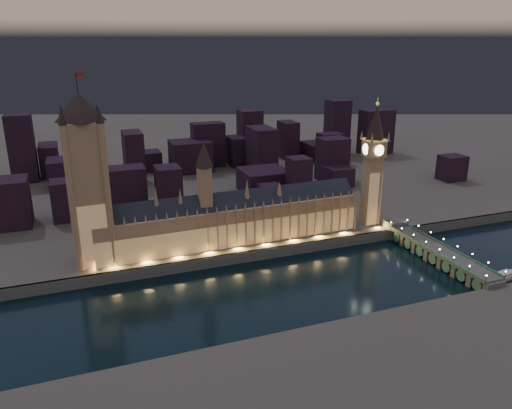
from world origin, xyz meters
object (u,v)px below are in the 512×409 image
object	(u,v)px
victoria_tower	(87,173)
river_boat	(499,278)
elizabeth_tower	(374,155)
westminster_bridge	(434,252)
palace_of_westminster	(231,219)

from	to	relation	value
victoria_tower	river_boat	size ratio (longest dim) A/B	2.94
river_boat	elizabeth_tower	bearing A→B (deg)	107.63
westminster_bridge	river_boat	world-z (taller)	westminster_bridge
river_boat	westminster_bridge	bearing A→B (deg)	115.55
victoria_tower	river_boat	xyz separation A→B (m)	(252.07, -107.23, -69.29)
palace_of_westminster	victoria_tower	size ratio (longest dim) A/B	1.60
elizabeth_tower	westminster_bridge	size ratio (longest dim) A/B	0.91
westminster_bridge	elizabeth_tower	bearing A→B (deg)	102.14
victoria_tower	elizabeth_tower	size ratio (longest dim) A/B	1.23
palace_of_westminster	elizabeth_tower	world-z (taller)	elizabeth_tower
victoria_tower	westminster_bridge	xyz separation A→B (m)	(232.07, -65.39, -64.85)
westminster_bridge	river_boat	xyz separation A→B (m)	(20.00, -41.84, -4.44)
palace_of_westminster	westminster_bridge	xyz separation A→B (m)	(134.47, -65.20, -20.37)
elizabeth_tower	westminster_bridge	world-z (taller)	elizabeth_tower
palace_of_westminster	elizabeth_tower	xyz separation A→B (m)	(120.40, 0.18, 38.92)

